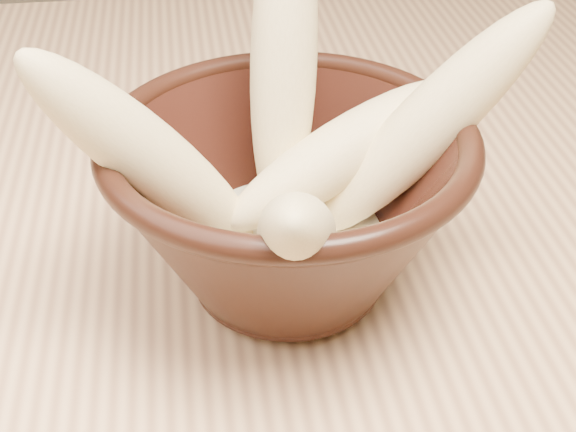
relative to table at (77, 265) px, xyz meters
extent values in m
cube|color=#E2B07C|center=(0.00, 0.00, 0.06)|extent=(1.20, 0.80, 0.04)
cylinder|color=#A77C53|center=(0.54, 0.34, -0.32)|extent=(0.05, 0.05, 0.71)
cylinder|color=black|center=(0.16, -0.14, 0.08)|extent=(0.10, 0.10, 0.01)
cylinder|color=black|center=(0.16, -0.14, 0.11)|extent=(0.09, 0.09, 0.01)
torus|color=black|center=(0.16, -0.14, 0.19)|extent=(0.22, 0.22, 0.01)
cylinder|color=beige|center=(0.16, -0.14, 0.12)|extent=(0.12, 0.12, 0.02)
ellipsoid|color=#D6BC7E|center=(0.16, -0.09, 0.22)|extent=(0.07, 0.12, 0.20)
ellipsoid|color=#D6BC7E|center=(0.08, -0.16, 0.19)|extent=(0.15, 0.07, 0.16)
ellipsoid|color=#D6BC7E|center=(0.24, -0.14, 0.19)|extent=(0.16, 0.05, 0.16)
ellipsoid|color=#D6BC7E|center=(0.19, -0.13, 0.17)|extent=(0.17, 0.10, 0.09)
ellipsoid|color=#D6BC7E|center=(0.15, -0.21, 0.17)|extent=(0.07, 0.14, 0.13)
camera|label=1|loc=(0.10, -0.53, 0.42)|focal=50.00mm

